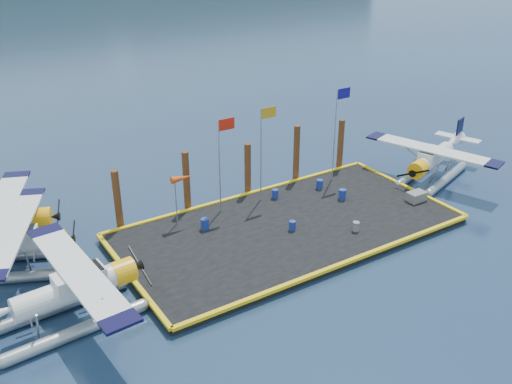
% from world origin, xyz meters
% --- Properties ---
extents(ground, '(4000.00, 4000.00, 0.00)m').
position_xyz_m(ground, '(0.00, 0.00, 0.00)').
color(ground, '#1A334E').
rests_on(ground, ground).
extents(dock, '(20.00, 10.00, 0.40)m').
position_xyz_m(dock, '(0.00, 0.00, 0.20)').
color(dock, black).
rests_on(dock, ground).
extents(dock_bumpers, '(20.25, 10.25, 0.18)m').
position_xyz_m(dock_bumpers, '(0.00, 0.00, 0.49)').
color(dock_bumpers, yellow).
rests_on(dock_bumpers, dock).
extents(seaplane_a, '(9.12, 10.05, 3.57)m').
position_xyz_m(seaplane_a, '(-13.28, -1.58, 1.55)').
color(seaplane_a, '#9398A0').
rests_on(seaplane_a, ground).
extents(seaplane_b, '(8.99, 9.43, 3.46)m').
position_xyz_m(seaplane_b, '(-14.89, 4.42, 1.51)').
color(seaplane_b, '#9398A0').
rests_on(seaplane_b, ground).
extents(seaplane_d, '(8.89, 9.48, 3.40)m').
position_xyz_m(seaplane_d, '(12.96, 0.60, 1.48)').
color(seaplane_d, '#9398A0').
rests_on(seaplane_d, ground).
extents(drum_0, '(0.48, 0.48, 0.68)m').
position_xyz_m(drum_0, '(-4.40, 2.33, 0.74)').
color(drum_0, navy).
rests_on(drum_0, dock).
extents(drum_1, '(0.41, 0.41, 0.57)m').
position_xyz_m(drum_1, '(2.99, -2.66, 0.69)').
color(drum_1, slate).
rests_on(drum_1, dock).
extents(drum_2, '(0.48, 0.48, 0.68)m').
position_xyz_m(drum_2, '(5.08, 1.03, 0.74)').
color(drum_2, navy).
rests_on(drum_2, dock).
extents(drum_3, '(0.41, 0.41, 0.57)m').
position_xyz_m(drum_3, '(-0.09, -0.55, 0.69)').
color(drum_3, navy).
rests_on(drum_3, dock).
extents(drum_4, '(0.45, 0.45, 0.63)m').
position_xyz_m(drum_4, '(4.84, 3.12, 0.72)').
color(drum_4, navy).
rests_on(drum_4, dock).
extents(drum_5, '(0.43, 0.43, 0.60)m').
position_xyz_m(drum_5, '(1.46, 3.54, 0.70)').
color(drum_5, navy).
rests_on(drum_5, dock).
extents(crate, '(1.21, 0.81, 0.60)m').
position_xyz_m(crate, '(9.00, -1.75, 0.70)').
color(crate, slate).
rests_on(crate, dock).
extents(flagpole_red, '(1.14, 0.08, 6.00)m').
position_xyz_m(flagpole_red, '(-2.29, 3.80, 4.40)').
color(flagpole_red, '#95969D').
rests_on(flagpole_red, dock).
extents(flagpole_yellow, '(1.14, 0.08, 6.20)m').
position_xyz_m(flagpole_yellow, '(0.70, 3.80, 4.51)').
color(flagpole_yellow, '#95969D').
rests_on(flagpole_yellow, dock).
extents(flagpole_blue, '(1.14, 0.08, 6.50)m').
position_xyz_m(flagpole_blue, '(6.70, 3.80, 4.69)').
color(flagpole_blue, '#95969D').
rests_on(flagpole_blue, dock).
extents(windsock, '(1.40, 0.44, 3.12)m').
position_xyz_m(windsock, '(-5.03, 3.80, 3.23)').
color(windsock, '#95969D').
rests_on(windsock, dock).
extents(piling_0, '(0.44, 0.44, 4.00)m').
position_xyz_m(piling_0, '(-8.50, 5.40, 2.00)').
color(piling_0, '#4E2816').
rests_on(piling_0, ground).
extents(piling_1, '(0.44, 0.44, 4.20)m').
position_xyz_m(piling_1, '(-4.00, 5.40, 2.10)').
color(piling_1, '#4E2816').
rests_on(piling_1, ground).
extents(piling_2, '(0.44, 0.44, 3.80)m').
position_xyz_m(piling_2, '(0.50, 5.40, 1.90)').
color(piling_2, '#4E2816').
rests_on(piling_2, ground).
extents(piling_3, '(0.44, 0.44, 4.30)m').
position_xyz_m(piling_3, '(4.50, 5.40, 2.15)').
color(piling_3, '#4E2816').
rests_on(piling_3, ground).
extents(piling_4, '(0.44, 0.44, 4.00)m').
position_xyz_m(piling_4, '(8.50, 5.40, 2.00)').
color(piling_4, '#4E2816').
rests_on(piling_4, ground).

